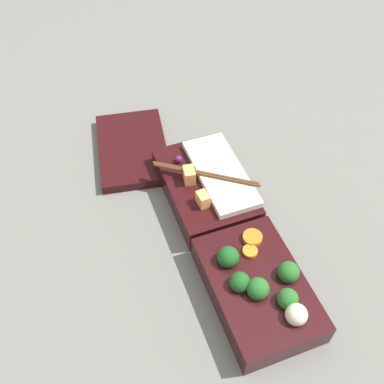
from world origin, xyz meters
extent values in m
plane|color=slate|center=(0.00, 0.00, 0.00)|extent=(3.00, 3.00, 0.00)
cube|color=black|center=(-0.12, 0.00, 0.02)|extent=(0.21, 0.14, 0.05)
sphere|color=#236023|center=(-0.16, -0.02, 0.05)|extent=(0.03, 0.03, 0.03)
sphere|color=#236023|center=(-0.12, -0.05, 0.06)|extent=(0.03, 0.03, 0.03)
sphere|color=#19511E|center=(-0.07, 0.03, 0.06)|extent=(0.03, 0.03, 0.03)
sphere|color=#236023|center=(-0.13, 0.01, 0.06)|extent=(0.03, 0.03, 0.03)
sphere|color=#19511E|center=(-0.11, 0.03, 0.05)|extent=(0.03, 0.03, 0.03)
cylinder|color=orange|center=(-0.05, -0.02, 0.05)|extent=(0.04, 0.04, 0.01)
cylinder|color=orange|center=(-0.07, -0.01, 0.05)|extent=(0.03, 0.03, 0.01)
sphere|color=beige|center=(-0.19, -0.02, 0.06)|extent=(0.03, 0.03, 0.03)
cube|color=black|center=(0.10, 0.00, 0.02)|extent=(0.21, 0.14, 0.05)
cube|color=silver|center=(0.10, -0.03, 0.05)|extent=(0.19, 0.08, 0.01)
cube|color=#F4A356|center=(0.05, 0.02, 0.06)|extent=(0.03, 0.02, 0.02)
cube|color=#F4A356|center=(0.11, 0.03, 0.06)|extent=(0.03, 0.02, 0.03)
sphere|color=#4C1E4C|center=(0.16, 0.03, 0.05)|extent=(0.01, 0.01, 0.01)
cylinder|color=#56331E|center=(0.10, 0.00, 0.06)|extent=(0.12, 0.16, 0.01)
cylinder|color=#56331E|center=(0.10, 0.00, 0.06)|extent=(0.12, 0.16, 0.01)
cube|color=black|center=(0.26, 0.10, 0.01)|extent=(0.23, 0.17, 0.02)
camera|label=1|loc=(-0.40, 0.21, 0.64)|focal=42.00mm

